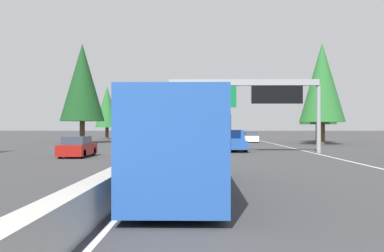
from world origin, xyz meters
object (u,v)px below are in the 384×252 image
at_px(sign_gantry_overhead, 246,94).
at_px(conifer_left_near, 82,82).
at_px(sedan_mid_center, 217,135).
at_px(bus_far_left, 182,140).
at_px(conifer_right_mid, 318,92).
at_px(conifer_right_near, 322,83).
at_px(conifer_left_mid, 107,107).
at_px(box_truck_distant_b, 193,133).
at_px(sedan_near_right, 197,134).
at_px(sedan_far_center, 250,137).
at_px(minivan_near_center, 197,132).
at_px(pickup_far_right, 233,141).
at_px(oncoming_near, 77,147).

xyz_separation_m(sign_gantry_overhead, conifer_left_near, (20.99, 19.32, 3.20)).
height_order(sign_gantry_overhead, sedan_mid_center, sign_gantry_overhead).
bearing_deg(bus_far_left, sign_gantry_overhead, -12.15).
relative_size(sign_gantry_overhead, conifer_right_mid, 1.12).
relative_size(conifer_right_near, conifer_right_mid, 1.09).
distance_m(sign_gantry_overhead, conifer_left_near, 28.71).
relative_size(sedan_mid_center, conifer_left_mid, 0.48).
bearing_deg(conifer_left_near, box_truck_distant_b, -145.14).
distance_m(sedan_near_right, sedan_mid_center, 13.76).
xyz_separation_m(sedan_far_center, box_truck_distant_b, (-24.12, 7.51, 0.93)).
height_order(sedan_near_right, conifer_left_mid, conifer_left_mid).
distance_m(sedan_mid_center, conifer_left_near, 26.60).
height_order(sedan_far_center, sedan_near_right, same).
distance_m(conifer_right_mid, conifer_left_near, 32.00).
xyz_separation_m(minivan_near_center, conifer_right_mid, (-45.21, -16.94, 5.92)).
bearing_deg(conifer_right_near, sedan_far_center, 48.48).
bearing_deg(sedan_far_center, conifer_right_mid, -88.03).
xyz_separation_m(bus_far_left, sedan_far_center, (44.20, -7.61, -1.03)).
xyz_separation_m(box_truck_distant_b, conifer_right_mid, (24.44, -16.86, 5.26)).
bearing_deg(sedan_mid_center, conifer_right_mid, -137.84).
bearing_deg(conifer_right_mid, sedan_far_center, 91.97).
bearing_deg(sedan_mid_center, sedan_far_center, -165.31).
bearing_deg(conifer_right_near, sedan_mid_center, 28.22).
height_order(box_truck_distant_b, conifer_left_near, conifer_left_near).
relative_size(sedan_mid_center, conifer_right_near, 0.36).
bearing_deg(conifer_right_near, box_truck_distant_b, 138.22).
height_order(sedan_far_center, conifer_right_mid, conifer_right_mid).
xyz_separation_m(pickup_far_right, box_truck_distant_b, (-3.42, 3.52, 0.70)).
bearing_deg(minivan_near_center, conifer_left_near, 162.79).
xyz_separation_m(minivan_near_center, oncoming_near, (-73.95, 8.15, -0.27)).
bearing_deg(oncoming_near, box_truck_distant_b, 117.63).
bearing_deg(oncoming_near, conifer_left_mid, -170.44).
relative_size(pickup_far_right, conifer_right_mid, 0.50).
distance_m(sedan_mid_center, box_truck_distant_b, 39.27).
bearing_deg(pickup_far_right, minivan_near_center, 3.11).
xyz_separation_m(pickup_far_right, minivan_near_center, (66.23, 3.60, 0.04)).
bearing_deg(sedan_near_right, box_truck_distant_b, -179.92).
distance_m(sign_gantry_overhead, conifer_left_mid, 44.20).
distance_m(oncoming_near, conifer_right_near, 32.62).
xyz_separation_m(sign_gantry_overhead, conifer_right_near, (16.66, -11.01, 2.68)).
bearing_deg(conifer_right_near, pickup_far_right, 139.32).
bearing_deg(conifer_right_mid, conifer_left_near, 95.25).
relative_size(sedan_near_right, conifer_right_mid, 0.39).
relative_size(conifer_right_near, conifer_left_near, 0.94).
height_order(pickup_far_right, minivan_near_center, pickup_far_right).
height_order(minivan_near_center, conifer_left_near, conifer_left_near).
bearing_deg(sedan_far_center, sign_gantry_overhead, 172.34).
relative_size(sedan_near_right, oncoming_near, 1.00).
bearing_deg(conifer_left_mid, sedan_mid_center, -92.43).
xyz_separation_m(sedan_mid_center, conifer_right_near, (-21.92, -11.77, 6.81)).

